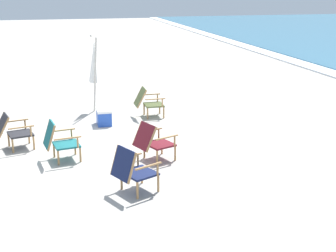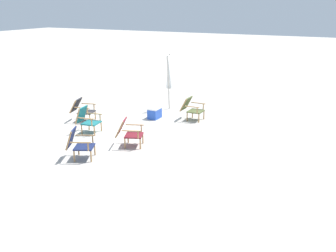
{
  "view_description": "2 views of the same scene",
  "coord_description": "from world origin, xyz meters",
  "px_view_note": "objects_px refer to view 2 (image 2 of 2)",
  "views": [
    {
      "loc": [
        9.59,
        -0.72,
        3.37
      ],
      "look_at": [
        0.87,
        1.45,
        0.65
      ],
      "focal_mm": 50.0,
      "sensor_mm": 36.0,
      "label": 1
    },
    {
      "loc": [
        9.93,
        6.79,
        3.9
      ],
      "look_at": [
        0.39,
        2.02,
        0.53
      ],
      "focal_mm": 42.0,
      "sensor_mm": 36.0,
      "label": 2
    }
  ],
  "objects_px": {
    "beach_chair_front_left": "(128,132)",
    "umbrella_furled_white": "(169,74)",
    "beach_chair_mid_center": "(78,143)",
    "beach_chair_back_left": "(191,108)",
    "cooler_box": "(155,113)",
    "beach_chair_far_center": "(82,109)",
    "beach_chair_back_right": "(87,119)"
  },
  "relations": [
    {
      "from": "beach_chair_front_left",
      "to": "umbrella_furled_white",
      "type": "bearing_deg",
      "value": -169.66
    },
    {
      "from": "beach_chair_mid_center",
      "to": "beach_chair_back_left",
      "type": "xyz_separation_m",
      "value": [
        -4.59,
        1.2,
        -0.01
      ]
    },
    {
      "from": "umbrella_furled_white",
      "to": "cooler_box",
      "type": "height_order",
      "value": "umbrella_furled_white"
    },
    {
      "from": "beach_chair_mid_center",
      "to": "beach_chair_back_left",
      "type": "height_order",
      "value": "beach_chair_mid_center"
    },
    {
      "from": "beach_chair_far_center",
      "to": "cooler_box",
      "type": "distance_m",
      "value": 2.51
    },
    {
      "from": "beach_chair_front_left",
      "to": "beach_chair_back_left",
      "type": "bearing_deg",
      "value": 170.25
    },
    {
      "from": "beach_chair_far_center",
      "to": "beach_chair_back_right",
      "type": "distance_m",
      "value": 1.33
    },
    {
      "from": "beach_chair_mid_center",
      "to": "beach_chair_back_right",
      "type": "bearing_deg",
      "value": -147.94
    },
    {
      "from": "beach_chair_far_center",
      "to": "beach_chair_back_right",
      "type": "relative_size",
      "value": 1.07
    },
    {
      "from": "beach_chair_front_left",
      "to": "beach_chair_mid_center",
      "type": "height_order",
      "value": "beach_chair_mid_center"
    },
    {
      "from": "beach_chair_back_right",
      "to": "beach_chair_back_left",
      "type": "distance_m",
      "value": 3.62
    },
    {
      "from": "beach_chair_back_right",
      "to": "cooler_box",
      "type": "relative_size",
      "value": 1.67
    },
    {
      "from": "beach_chair_back_right",
      "to": "beach_chair_back_left",
      "type": "bearing_deg",
      "value": 139.47
    },
    {
      "from": "beach_chair_back_left",
      "to": "umbrella_furled_white",
      "type": "relative_size",
      "value": 0.38
    },
    {
      "from": "beach_chair_far_center",
      "to": "umbrella_furled_white",
      "type": "bearing_deg",
      "value": 142.8
    },
    {
      "from": "beach_chair_front_left",
      "to": "beach_chair_mid_center",
      "type": "distance_m",
      "value": 1.52
    },
    {
      "from": "beach_chair_front_left",
      "to": "beach_chair_back_left",
      "type": "relative_size",
      "value": 1.13
    },
    {
      "from": "cooler_box",
      "to": "beach_chair_mid_center",
      "type": "bearing_deg",
      "value": 0.14
    },
    {
      "from": "umbrella_furled_white",
      "to": "cooler_box",
      "type": "bearing_deg",
      "value": 3.69
    },
    {
      "from": "beach_chair_far_center",
      "to": "beach_chair_back_right",
      "type": "xyz_separation_m",
      "value": [
        0.94,
        0.95,
        0.01
      ]
    },
    {
      "from": "beach_chair_far_center",
      "to": "beach_chair_back_right",
      "type": "height_order",
      "value": "beach_chair_back_right"
    },
    {
      "from": "beach_chair_back_right",
      "to": "beach_chair_mid_center",
      "type": "bearing_deg",
      "value": 32.06
    },
    {
      "from": "beach_chair_far_center",
      "to": "beach_chair_mid_center",
      "type": "xyz_separation_m",
      "value": [
        2.78,
        2.1,
        0.01
      ]
    },
    {
      "from": "beach_chair_far_center",
      "to": "beach_chair_front_left",
      "type": "xyz_separation_m",
      "value": [
        1.4,
        2.75,
        0.0
      ]
    },
    {
      "from": "beach_chair_front_left",
      "to": "cooler_box",
      "type": "xyz_separation_m",
      "value": [
        -2.77,
        -0.66,
        -0.22
      ]
    },
    {
      "from": "beach_chair_front_left",
      "to": "beach_chair_back_left",
      "type": "distance_m",
      "value": 3.26
    },
    {
      "from": "beach_chair_back_left",
      "to": "cooler_box",
      "type": "bearing_deg",
      "value": -69.93
    },
    {
      "from": "beach_chair_mid_center",
      "to": "cooler_box",
      "type": "height_order",
      "value": "beach_chair_mid_center"
    },
    {
      "from": "beach_chair_mid_center",
      "to": "beach_chair_back_left",
      "type": "distance_m",
      "value": 4.74
    },
    {
      "from": "beach_chair_mid_center",
      "to": "beach_chair_front_left",
      "type": "bearing_deg",
      "value": 154.95
    },
    {
      "from": "beach_chair_front_left",
      "to": "umbrella_furled_white",
      "type": "distance_m",
      "value": 4.22
    },
    {
      "from": "beach_chair_front_left",
      "to": "beach_chair_back_left",
      "type": "height_order",
      "value": "beach_chair_front_left"
    }
  ]
}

